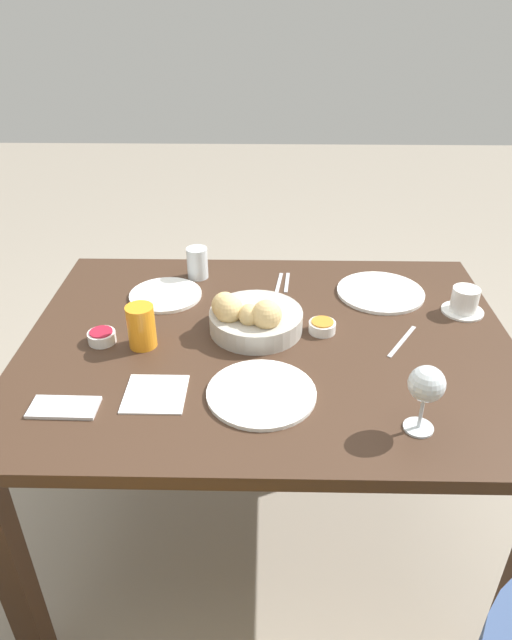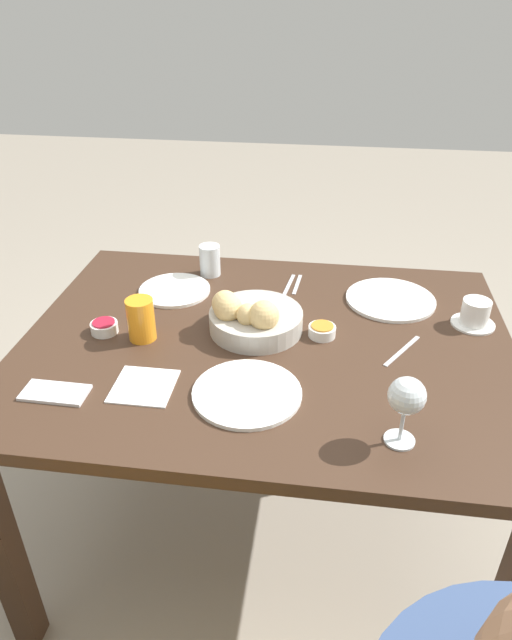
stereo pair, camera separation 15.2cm
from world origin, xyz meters
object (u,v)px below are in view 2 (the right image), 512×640
bread_basket (252,318)px  water_tumbler (210,260)px  wine_glass (407,398)px  napkin (144,386)px  jam_bowl_berry (104,327)px  plate_far_center (247,393)px  cell_phone (55,393)px  fork_silver (402,351)px  knife_silver (288,287)px  jam_bowl_honey (322,331)px  coffee_cup (475,314)px  plate_near_right (175,290)px  juice_glass (141,319)px  spoon_coffee (297,284)px  plate_near_left (390,299)px

bread_basket → water_tumbler: (0.18, -0.32, 0.01)m
wine_glass → napkin: (0.57, -0.10, -0.11)m
wine_glass → jam_bowl_berry: wine_glass is taller
plate_far_center → wine_glass: (-0.33, 0.11, 0.11)m
wine_glass → jam_bowl_berry: 0.82m
water_tumbler → napkin: water_tumbler is taller
water_tumbler → bread_basket: bearing=119.3°
plate_far_center → jam_bowl_berry: size_ratio=3.48×
water_tumbler → wine_glass: wine_glass is taller
cell_phone → plate_far_center: bearing=-172.5°
plate_far_center → fork_silver: plate_far_center is taller
fork_silver → knife_silver: 0.44m
jam_bowl_honey → fork_silver: (-0.21, 0.05, -0.01)m
wine_glass → coffee_cup: wine_glass is taller
plate_near_right → napkin: (-0.05, 0.46, -0.00)m
juice_glass → spoon_coffee: juice_glass is taller
knife_silver → spoon_coffee: (-0.03, -0.02, 0.00)m
coffee_cup → plate_far_center: bearing=34.2°
plate_near_left → knife_silver: 0.31m
plate_near_right → juice_glass: bearing=86.4°
juice_glass → spoon_coffee: 0.52m
plate_far_center → napkin: (0.24, 0.00, -0.00)m
fork_silver → knife_silver: size_ratio=0.87×
jam_bowl_berry → knife_silver: jam_bowl_berry is taller
fork_silver → napkin: 0.65m
bread_basket → coffee_cup: bread_basket is taller
jam_bowl_honey → spoon_coffee: 0.29m
plate_near_left → wine_glass: 0.61m
water_tumbler → fork_silver: bearing=147.7°
spoon_coffee → napkin: size_ratio=0.93×
bread_basket → cell_phone: (0.41, 0.33, -0.04)m
wine_glass → cell_phone: size_ratio=1.03×
jam_bowl_berry → spoon_coffee: bearing=-145.0°
jam_bowl_berry → cell_phone: bearing=86.3°
cell_phone → coffee_cup: bearing=-156.1°
jam_bowl_berry → fork_silver: bearing=-178.8°
juice_glass → wine_glass: 0.71m
jam_bowl_berry → napkin: jam_bowl_berry is taller
spoon_coffee → napkin: (0.31, 0.56, 0.00)m
bread_basket → napkin: bread_basket is taller
bread_basket → juice_glass: bread_basket is taller
jam_bowl_berry → fork_silver: jam_bowl_berry is taller
plate_near_left → spoon_coffee: plate_near_left is taller
jam_bowl_berry → napkin: bearing=129.1°
fork_silver → plate_near_right: bearing=-19.5°
bread_basket → plate_near_left: (-0.38, -0.22, -0.04)m
knife_silver → wine_glass: bearing=114.2°
plate_near_left → spoon_coffee: (0.28, -0.06, -0.00)m
fork_silver → napkin: (0.61, 0.23, 0.00)m
coffee_cup → spoon_coffee: bearing=-18.9°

